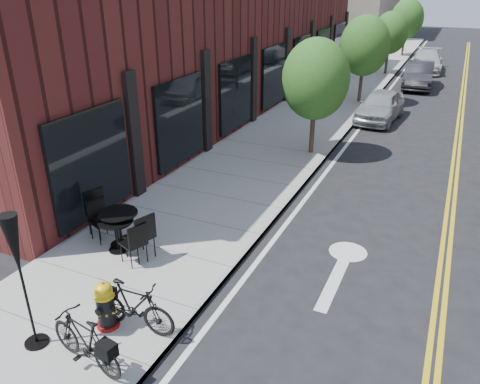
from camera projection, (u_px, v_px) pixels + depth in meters
The scene contains 16 objects.
ground at pixel (198, 315), 8.55m from camera, with size 120.00×120.00×0.00m, color black.
sidewalk_near at pixel (282, 140), 17.54m from camera, with size 4.00×70.00×0.12m, color #9E9B93.
building_near at pixel (222, 29), 21.10m from camera, with size 5.00×28.00×7.00m, color #481817.
tree_near_a at pixel (316, 79), 15.11m from camera, with size 2.20×2.20×3.81m.
tree_near_b at pixel (365, 46), 21.67m from camera, with size 2.30×2.30×3.98m.
tree_near_c at pixel (390, 33), 28.35m from camera, with size 2.10×2.10×3.67m.
tree_near_d at pixel (407, 19), 34.84m from camera, with size 2.40×2.40×4.11m.
fire_hydrant at pixel (105, 305), 7.93m from camera, with size 0.42×0.42×0.91m.
bicycle_left at pixel (85, 341), 7.10m from camera, with size 0.44×1.56×0.94m, color black.
bicycle_right at pixel (134, 306), 7.85m from camera, with size 0.44×1.56×0.94m, color black.
bistro_set_b at pixel (119, 224), 10.33m from camera, with size 2.03×1.09×1.07m.
bistro_set_c at pixel (117, 231), 10.16m from camera, with size 1.79×1.05×0.95m.
patio_umbrella at pixel (16, 255), 7.01m from camera, with size 0.39×0.39×2.39m.
parked_car_a at pixel (380, 106), 19.85m from camera, with size 1.51×3.76×1.28m, color #979A9F.
parked_car_b at pixel (419, 75), 25.81m from camera, with size 1.46×4.20×1.38m, color black.
parked_car_c at pixel (427, 61), 30.29m from camera, with size 1.85×4.55×1.32m, color #BABABF.
Camera 1 is at (3.54, -5.88, 5.62)m, focal length 35.00 mm.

